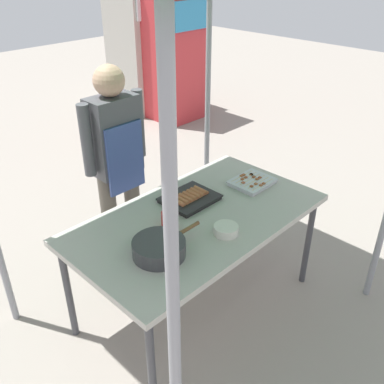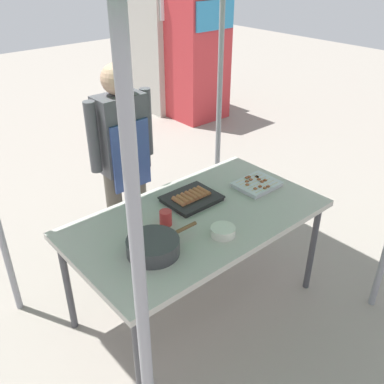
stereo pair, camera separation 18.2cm
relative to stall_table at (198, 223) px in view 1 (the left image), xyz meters
name	(u,v)px [view 1 (the left image)]	position (x,y,z in m)	size (l,w,h in m)	color
ground_plane	(197,305)	(0.00, 0.00, -0.70)	(18.00, 18.00, 0.00)	gray
stall_table	(198,223)	(0.00, 0.00, 0.00)	(1.60, 0.90, 0.75)	#B7B2A8
tray_grilled_sausages	(190,198)	(0.09, 0.16, 0.07)	(0.34, 0.28, 0.05)	black
tray_meat_skewers	(252,182)	(0.56, 0.01, 0.07)	(0.29, 0.24, 0.04)	silver
cooking_wok	(159,247)	(-0.42, -0.12, 0.10)	(0.45, 0.29, 0.09)	#38383A
condiment_bowl	(226,230)	(-0.02, -0.25, 0.08)	(0.14, 0.14, 0.05)	silver
drink_cup_near_edge	(167,219)	(-0.20, 0.05, 0.10)	(0.07, 0.07, 0.09)	red
vendor_woman	(116,155)	(-0.02, 0.79, 0.22)	(0.52, 0.23, 1.55)	#595147
neighbor_stall_left	(144,44)	(2.55, 3.54, 0.25)	(0.89, 0.76, 1.89)	#B7B2A8
neighbor_stall_right	(173,54)	(2.56, 2.93, 0.20)	(0.71, 0.77, 1.79)	#C63338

